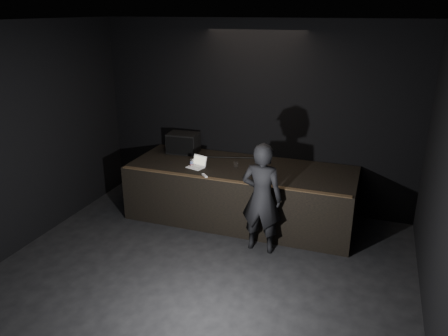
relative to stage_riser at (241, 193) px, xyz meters
The scene contains 11 objects.
ground 2.78m from the stage_riser, 90.00° to the right, with size 7.00×7.00×0.00m, color black.
room_walls 3.13m from the stage_riser, 90.00° to the right, with size 6.10×7.10×3.52m.
stage_riser is the anchor object (origin of this frame).
riser_lip 0.87m from the stage_riser, 90.00° to the right, with size 3.92×0.10×0.01m, color brown.
stage_monitor 1.55m from the stage_riser, 162.52° to the left, with size 0.60×0.46×0.39m.
cable 0.76m from the stage_riser, 136.04° to the left, with size 0.02×0.02×1.01m, color black.
laptop 0.96m from the stage_riser, 160.62° to the right, with size 0.35×0.33×0.20m.
beer_can 1.05m from the stage_riser, 162.00° to the right, with size 0.06×0.06×0.14m.
plastic_cup 0.56m from the stage_riser, 135.87° to the right, with size 0.09×0.09×0.11m, color white.
wii_remote 0.94m from the stage_riser, 123.76° to the right, with size 0.04×0.17×0.03m, color silver.
person 1.21m from the stage_riser, 56.41° to the right, with size 0.65×0.43×1.78m, color black.
Camera 1 is at (2.16, -4.22, 3.65)m, focal length 35.00 mm.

